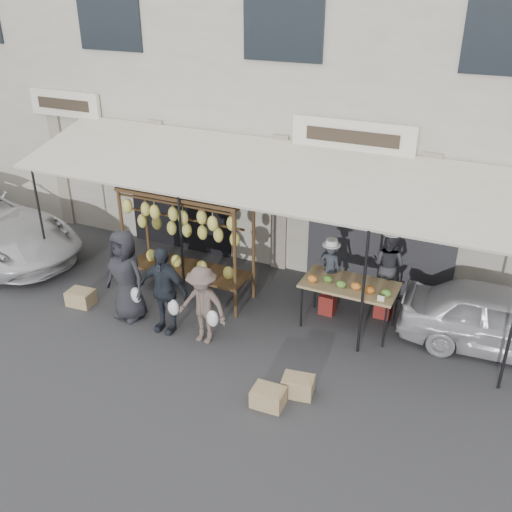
{
  "coord_description": "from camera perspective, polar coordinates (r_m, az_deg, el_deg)",
  "views": [
    {
      "loc": [
        4.38,
        -6.98,
        5.91
      ],
      "look_at": [
        0.43,
        1.4,
        1.3
      ],
      "focal_mm": 40.0,
      "sensor_mm": 36.0,
      "label": 1
    }
  ],
  "objects": [
    {
      "name": "vendor_right",
      "position": [
        10.75,
        13.1,
        -0.87
      ],
      "size": [
        0.76,
        0.67,
        1.33
      ],
      "primitive_type": "imported",
      "rotation": [
        0.0,
        0.0,
        2.85
      ],
      "color": "#323239",
      "rests_on": "stool_right"
    },
    {
      "name": "produce_table",
      "position": [
        10.37,
        9.32,
        -3.0
      ],
      "size": [
        1.7,
        0.9,
        1.04
      ],
      "color": "#A38757",
      "rests_on": "ground_plane"
    },
    {
      "name": "ground_plane",
      "position": [
        10.14,
        -5.64,
        -9.35
      ],
      "size": [
        90.0,
        90.0,
        0.0
      ],
      "primitive_type": "plane",
      "color": "#2D2D30"
    },
    {
      "name": "customer_right",
      "position": [
        9.98,
        -5.37,
        -4.92
      ],
      "size": [
        0.97,
        0.59,
        1.47
      ],
      "primitive_type": "imported",
      "rotation": [
        0.0,
        0.0,
        -0.04
      ],
      "color": "brown",
      "rests_on": "ground_plane"
    },
    {
      "name": "stool_left",
      "position": [
        11.1,
        7.18,
        -4.73
      ],
      "size": [
        0.36,
        0.36,
        0.4
      ],
      "primitive_type": "cube",
      "rotation": [
        0.0,
        0.0,
        -0.34
      ],
      "color": "maroon",
      "rests_on": "ground_plane"
    },
    {
      "name": "vendor_left",
      "position": [
        10.74,
        7.4,
        -1.35
      ],
      "size": [
        0.4,
        0.27,
        1.08
      ],
      "primitive_type": "imported",
      "rotation": [
        0.0,
        0.0,
        3.12
      ],
      "color": "#2C313A",
      "rests_on": "stool_left"
    },
    {
      "name": "sedan",
      "position": [
        10.68,
        23.41,
        -5.89
      ],
      "size": [
        3.5,
        1.61,
        1.16
      ],
      "primitive_type": "imported",
      "rotation": [
        0.0,
        0.0,
        1.64
      ],
      "color": "#B1B0B6",
      "rests_on": "ground_plane"
    },
    {
      "name": "crate_near_b",
      "position": [
        9.12,
        4.21,
        -12.83
      ],
      "size": [
        0.54,
        0.44,
        0.29
      ],
      "primitive_type": "cube",
      "rotation": [
        0.0,
        0.0,
        0.16
      ],
      "color": "tan",
      "rests_on": "ground_plane"
    },
    {
      "name": "customer_mid",
      "position": [
        10.33,
        -9.24,
        -3.36
      ],
      "size": [
        0.98,
        0.41,
        1.66
      ],
      "primitive_type": "imported",
      "rotation": [
        0.0,
        0.0,
        0.0
      ],
      "color": "#232931",
      "rests_on": "ground_plane"
    },
    {
      "name": "awning",
      "position": [
        10.76,
        -0.01,
        8.4
      ],
      "size": [
        10.0,
        2.35,
        2.92
      ],
      "color": "beige",
      "rests_on": "ground_plane"
    },
    {
      "name": "customer_left",
      "position": [
        10.82,
        -12.87,
        -1.9
      ],
      "size": [
        0.95,
        0.69,
        1.78
      ],
      "primitive_type": "imported",
      "rotation": [
        0.0,
        0.0,
        -0.15
      ],
      "color": "#222327",
      "rests_on": "ground_plane"
    },
    {
      "name": "crate_near_a",
      "position": [
        8.89,
        1.24,
        -13.93
      ],
      "size": [
        0.5,
        0.39,
        0.29
      ],
      "primitive_type": "cube",
      "rotation": [
        0.0,
        0.0,
        0.04
      ],
      "color": "tan",
      "rests_on": "ground_plane"
    },
    {
      "name": "stool_right",
      "position": [
        11.17,
        12.64,
        -4.89
      ],
      "size": [
        0.36,
        0.36,
        0.44
      ],
      "primitive_type": "cube",
      "rotation": [
        0.0,
        0.0,
        -0.17
      ],
      "color": "maroon",
      "rests_on": "ground_plane"
    },
    {
      "name": "banana_rack",
      "position": [
        11.1,
        -7.1,
        3.22
      ],
      "size": [
        2.6,
        0.9,
        2.24
      ],
      "color": "#32210F",
      "rests_on": "ground_plane"
    },
    {
      "name": "shophouse",
      "position": [
        14.34,
        7.5,
        17.17
      ],
      "size": [
        24.0,
        6.15,
        7.3
      ],
      "color": "#BBB4A2",
      "rests_on": "ground_plane"
    },
    {
      "name": "crate_far",
      "position": [
        11.82,
        -17.11,
        -4.0
      ],
      "size": [
        0.54,
        0.43,
        0.3
      ],
      "primitive_type": "cube",
      "rotation": [
        0.0,
        0.0,
        0.1
      ],
      "color": "tan",
      "rests_on": "ground_plane"
    }
  ]
}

